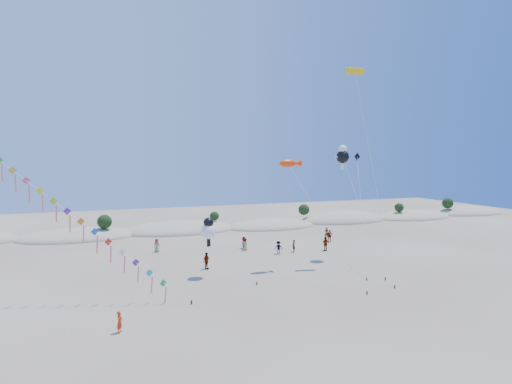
% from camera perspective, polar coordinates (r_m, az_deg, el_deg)
% --- Properties ---
extents(ground, '(160.00, 160.00, 0.00)m').
position_cam_1_polar(ground, '(31.51, 5.67, -18.51)').
color(ground, '#816F59').
rests_on(ground, ground).
extents(dune_ridge, '(145.30, 11.49, 5.57)m').
position_cam_1_polar(dune_ridge, '(73.51, -9.25, -5.04)').
color(dune_ridge, tan).
rests_on(dune_ridge, ground).
extents(fish_kite, '(3.78, 11.93, 12.19)m').
position_cam_1_polar(fish_kite, '(47.78, 4.60, 3.79)').
color(fish_kite, '#3F2D1E').
rests_on(fish_kite, ground).
extents(cartoon_kite_low, '(4.43, 5.50, 6.19)m').
position_cam_1_polar(cartoon_kite_low, '(44.68, -6.34, -5.01)').
color(cartoon_kite_low, '#3F2D1E').
rests_on(cartoon_kite_low, ground).
extents(cartoon_kite_high, '(2.41, 11.42, 13.92)m').
position_cam_1_polar(cartoon_kite_high, '(53.72, 11.49, 4.79)').
color(cartoon_kite_high, '#3F2D1E').
rests_on(cartoon_kite_high, ground).
extents(parafoil_kite, '(3.60, 11.63, 22.83)m').
position_cam_1_polar(parafoil_kite, '(52.79, 13.14, 14.92)').
color(parafoil_kite, '#3F2D1E').
rests_on(parafoil_kite, ground).
extents(dark_kite, '(7.93, 13.33, 13.04)m').
position_cam_1_polar(dark_kite, '(54.77, 13.61, 1.16)').
color(dark_kite, '#3F2D1E').
rests_on(dark_kite, ground).
extents(flyer_foreground, '(0.58, 0.67, 1.55)m').
position_cam_1_polar(flyer_foreground, '(33.00, -17.72, -16.16)').
color(flyer_foreground, red).
rests_on(flyer_foreground, ground).
extents(beachgoers, '(26.29, 11.74, 1.88)m').
position_cam_1_polar(beachgoers, '(57.04, 1.32, -7.01)').
color(beachgoers, slate).
rests_on(beachgoers, ground).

